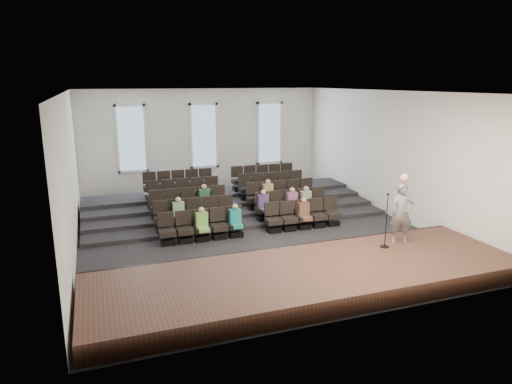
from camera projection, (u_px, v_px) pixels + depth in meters
ground at (249, 229)px, 16.94m from camera, size 14.00×14.00×0.00m
ceiling at (249, 91)px, 15.75m from camera, size 12.00×14.00×0.02m
wall_back at (204, 140)px, 22.76m from camera, size 12.00×0.04×5.00m
wall_front at (354, 216)px, 9.93m from camera, size 12.00×0.04×5.00m
wall_left at (69, 174)px, 14.37m from camera, size 0.04×14.00×5.00m
wall_right at (391, 154)px, 18.32m from camera, size 0.04×14.00×5.00m
stage at (311, 277)px, 12.22m from camera, size 11.80×3.60×0.50m
stage_lip at (285, 254)px, 13.83m from camera, size 11.80×0.06×0.52m
risers at (226, 203)px, 19.79m from camera, size 11.80×4.80×0.60m
seating_rows at (237, 201)px, 18.18m from camera, size 6.80×4.70×1.67m
windows at (204, 136)px, 22.65m from camera, size 8.44×0.10×3.24m
audience at (252, 205)px, 17.12m from camera, size 5.45×2.64×1.10m
speaker at (402, 213)px, 13.89m from camera, size 0.80×0.68×1.87m
mic_stand at (386, 231)px, 13.61m from camera, size 0.28×0.28×1.67m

